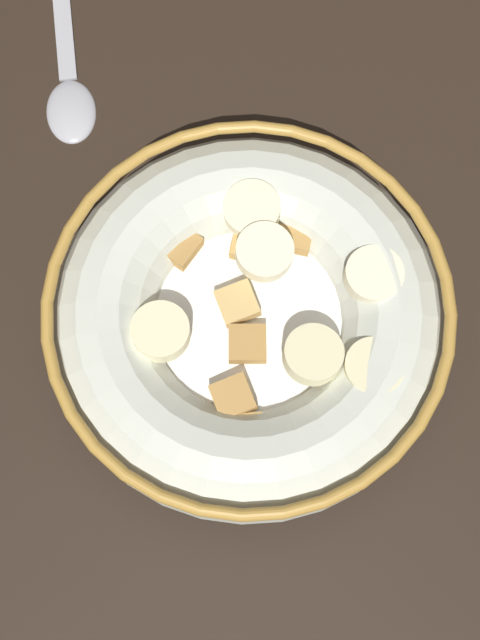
% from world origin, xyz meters
% --- Properties ---
extents(ground_plane, '(0.99, 0.99, 0.02)m').
position_xyz_m(ground_plane, '(0.00, 0.00, -0.01)').
color(ground_plane, black).
extents(cereal_bowl, '(0.20, 0.20, 0.05)m').
position_xyz_m(cereal_bowl, '(-0.00, -0.00, 0.03)').
color(cereal_bowl, beige).
rests_on(cereal_bowl, ground_plane).
extents(spoon, '(0.04, 0.16, 0.01)m').
position_xyz_m(spoon, '(0.11, -0.15, 0.00)').
color(spoon, '#A5A5AD').
rests_on(spoon, ground_plane).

